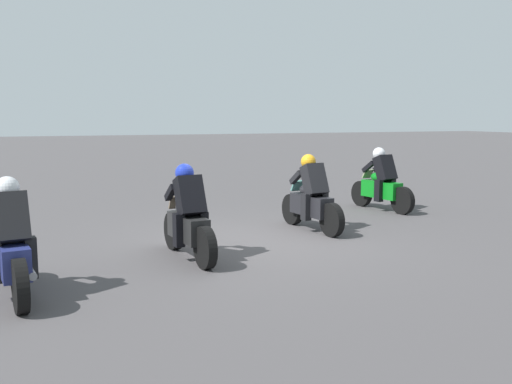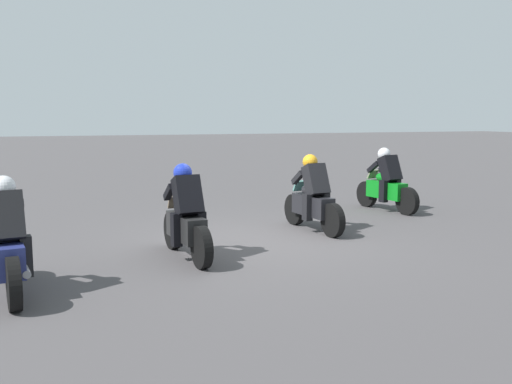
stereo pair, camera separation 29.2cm
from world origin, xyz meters
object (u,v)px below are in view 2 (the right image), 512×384
at_px(rider_lane_a, 387,185).
at_px(rider_lane_b, 313,199).
at_px(rider_lane_c, 186,220).
at_px(rider_lane_d, 8,246).

xyz_separation_m(rider_lane_a, rider_lane_b, (-1.52, 2.70, 0.00)).
bearing_deg(rider_lane_c, rider_lane_b, -71.56).
height_order(rider_lane_b, rider_lane_c, same).
height_order(rider_lane_b, rider_lane_d, same).
bearing_deg(rider_lane_d, rider_lane_a, -72.15).
height_order(rider_lane_c, rider_lane_d, same).
xyz_separation_m(rider_lane_c, rider_lane_d, (-1.02, 2.54, 0.00)).
relative_size(rider_lane_b, rider_lane_d, 1.00).
bearing_deg(rider_lane_b, rider_lane_a, -66.65).
bearing_deg(rider_lane_d, rider_lane_c, -75.37).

